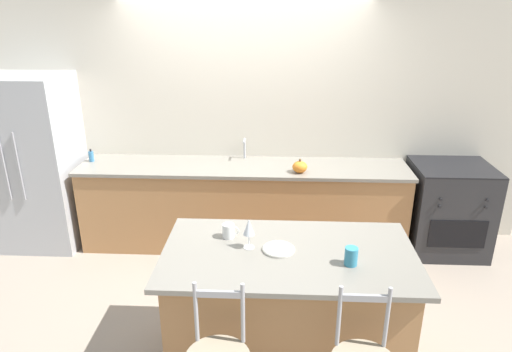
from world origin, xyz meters
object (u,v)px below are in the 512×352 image
(oven_range, at_px, (447,208))
(wine_glass, at_px, (249,227))
(coffee_mug, at_px, (229,231))
(pumpkin_decoration, at_px, (300,167))
(tumbler_cup, at_px, (351,256))
(soap_bottle, at_px, (91,156))
(refrigerator, at_px, (33,163))
(dinner_plate, at_px, (279,249))

(oven_range, xyz_separation_m, wine_glass, (-1.95, -1.67, 0.60))
(coffee_mug, bearing_deg, pumpkin_decoration, 68.06)
(tumbler_cup, relative_size, pumpkin_decoration, 0.82)
(wine_glass, bearing_deg, soap_bottle, 135.39)
(refrigerator, distance_m, soap_bottle, 0.60)
(oven_range, distance_m, wine_glass, 2.64)
(wine_glass, xyz_separation_m, soap_bottle, (-1.77, 1.74, -0.11))
(oven_range, distance_m, dinner_plate, 2.48)
(pumpkin_decoration, relative_size, soap_bottle, 1.09)
(oven_range, height_order, wine_glass, wine_glass)
(oven_range, xyz_separation_m, coffee_mug, (-2.10, -1.54, 0.50))
(tumbler_cup, bearing_deg, coffee_mug, 158.51)
(coffee_mug, bearing_deg, soap_bottle, 135.15)
(dinner_plate, xyz_separation_m, coffee_mug, (-0.35, 0.16, 0.04))
(dinner_plate, xyz_separation_m, tumbler_cup, (0.46, -0.16, 0.05))
(oven_range, relative_size, wine_glass, 4.36)
(refrigerator, xyz_separation_m, dinner_plate, (2.56, -1.68, 0.02))
(refrigerator, relative_size, oven_range, 1.93)
(dinner_plate, relative_size, tumbler_cup, 1.82)
(refrigerator, bearing_deg, tumbler_cup, -31.37)
(oven_range, height_order, coffee_mug, coffee_mug)
(coffee_mug, relative_size, pumpkin_decoration, 0.81)
(dinner_plate, bearing_deg, soap_bottle, 138.05)
(pumpkin_decoration, xyz_separation_m, soap_bottle, (-2.17, 0.23, -0.00))
(coffee_mug, bearing_deg, refrigerator, 145.44)
(dinner_plate, bearing_deg, pumpkin_decoration, 82.41)
(refrigerator, height_order, oven_range, refrigerator)
(oven_range, distance_m, pumpkin_decoration, 1.63)
(dinner_plate, xyz_separation_m, soap_bottle, (-1.97, 1.77, 0.03))
(coffee_mug, bearing_deg, wine_glass, -41.94)
(dinner_plate, bearing_deg, tumbler_cup, -19.01)
(dinner_plate, bearing_deg, refrigerator, 146.69)
(tumbler_cup, bearing_deg, wine_glass, 164.48)
(refrigerator, distance_m, pumpkin_decoration, 2.76)
(dinner_plate, bearing_deg, wine_glass, 172.83)
(dinner_plate, height_order, pumpkin_decoration, pumpkin_decoration)
(pumpkin_decoration, bearing_deg, coffee_mug, -111.94)
(oven_range, relative_size, tumbler_cup, 7.77)
(wine_glass, distance_m, coffee_mug, 0.23)
(soap_bottle, bearing_deg, oven_range, -1.10)
(tumbler_cup, height_order, pumpkin_decoration, same)
(coffee_mug, relative_size, soap_bottle, 0.88)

